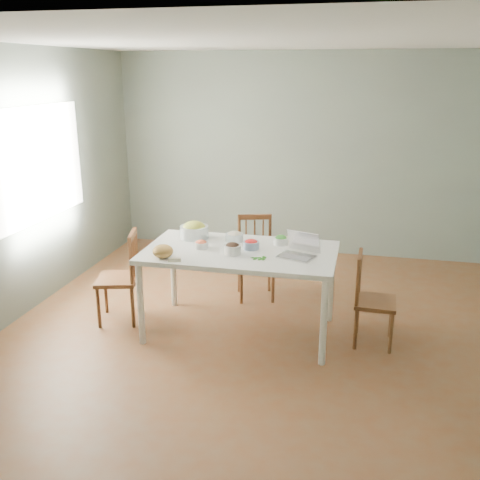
% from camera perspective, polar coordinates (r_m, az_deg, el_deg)
% --- Properties ---
extents(floor, '(5.00, 5.00, 0.00)m').
position_cam_1_polar(floor, '(5.46, 2.42, -9.21)').
color(floor, brown).
rests_on(floor, ground).
extents(ceiling, '(5.00, 5.00, 0.00)m').
position_cam_1_polar(ceiling, '(4.89, 2.85, 20.38)').
color(ceiling, white).
rests_on(ceiling, ground).
extents(wall_back, '(5.00, 0.00, 2.70)m').
position_cam_1_polar(wall_back, '(7.44, 6.19, 8.87)').
color(wall_back, slate).
rests_on(wall_back, ground).
extents(wall_front, '(5.00, 0.00, 2.70)m').
position_cam_1_polar(wall_front, '(2.70, -7.22, -6.78)').
color(wall_front, slate).
rests_on(wall_front, ground).
extents(wall_left, '(0.00, 5.00, 2.70)m').
position_cam_1_polar(wall_left, '(5.97, -21.80, 5.61)').
color(wall_left, slate).
rests_on(wall_left, ground).
extents(window_left, '(0.04, 1.60, 1.20)m').
position_cam_1_polar(window_left, '(6.18, -20.25, 7.56)').
color(window_left, white).
rests_on(window_left, ground).
extents(dining_table, '(1.79, 1.01, 0.84)m').
position_cam_1_polar(dining_table, '(5.21, 0.00, -5.45)').
color(dining_table, white).
rests_on(dining_table, floor).
extents(chair_far, '(0.50, 0.49, 0.92)m').
position_cam_1_polar(chair_far, '(5.99, 1.69, -1.97)').
color(chair_far, '#472F17').
rests_on(chair_far, floor).
extents(chair_left, '(0.49, 0.50, 0.93)m').
position_cam_1_polar(chair_left, '(5.57, -12.82, -3.83)').
color(chair_left, '#472F17').
rests_on(chair_left, floor).
extents(chair_right, '(0.38, 0.40, 0.87)m').
position_cam_1_polar(chair_right, '(5.15, 14.09, -6.14)').
color(chair_right, '#472F17').
rests_on(chair_right, floor).
extents(bread_boule, '(0.20, 0.20, 0.12)m').
position_cam_1_polar(bread_boule, '(4.90, -8.12, -1.18)').
color(bread_boule, tan).
rests_on(bread_boule, dining_table).
extents(butter_stick, '(0.12, 0.07, 0.03)m').
position_cam_1_polar(butter_stick, '(4.80, -6.93, -2.09)').
color(butter_stick, beige).
rests_on(butter_stick, dining_table).
extents(bowl_squash, '(0.30, 0.30, 0.17)m').
position_cam_1_polar(bowl_squash, '(5.43, -4.85, 1.05)').
color(bowl_squash, '#D9D559').
rests_on(bowl_squash, dining_table).
extents(bowl_carrot, '(0.15, 0.15, 0.08)m').
position_cam_1_polar(bowl_carrot, '(5.13, -4.12, -0.45)').
color(bowl_carrot, '#E16034').
rests_on(bowl_carrot, dining_table).
extents(bowl_onion, '(0.22, 0.22, 0.10)m').
position_cam_1_polar(bowl_onion, '(5.33, -0.60, 0.39)').
color(bowl_onion, silver).
rests_on(bowl_onion, dining_table).
extents(bowl_mushroom, '(0.20, 0.20, 0.10)m').
position_cam_1_polar(bowl_mushroom, '(4.95, -0.81, -0.89)').
color(bowl_mushroom, '#3F2418').
rests_on(bowl_mushroom, dining_table).
extents(bowl_redpep, '(0.19, 0.19, 0.09)m').
position_cam_1_polar(bowl_redpep, '(5.09, 1.18, -0.45)').
color(bowl_redpep, '#D1000C').
rests_on(bowl_redpep, dining_table).
extents(bowl_broccoli, '(0.15, 0.15, 0.09)m').
position_cam_1_polar(bowl_broccoli, '(5.23, 4.33, 0.01)').
color(bowl_broccoli, '#245D1C').
rests_on(bowl_broccoli, dining_table).
extents(flatbread, '(0.20, 0.20, 0.02)m').
position_cam_1_polar(flatbread, '(5.38, 4.62, 0.07)').
color(flatbread, tan).
rests_on(flatbread, dining_table).
extents(basil_bunch, '(0.17, 0.17, 0.02)m').
position_cam_1_polar(basil_bunch, '(4.85, 1.94, -1.85)').
color(basil_bunch, '#22640F').
rests_on(basil_bunch, dining_table).
extents(laptop, '(0.39, 0.37, 0.21)m').
position_cam_1_polar(laptop, '(4.86, 6.01, -0.67)').
color(laptop, silver).
rests_on(laptop, dining_table).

